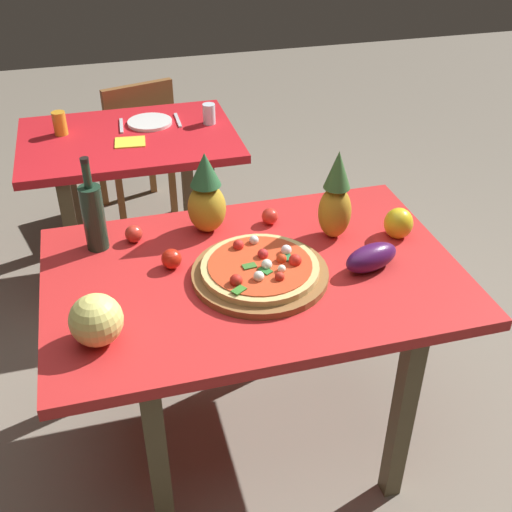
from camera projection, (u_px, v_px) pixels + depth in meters
The scene contains 21 objects.
ground_plane at pixel (253, 428), 2.54m from camera, with size 10.00×10.00×0.00m, color gray.
display_table at pixel (253, 292), 2.15m from camera, with size 1.37×0.90×0.77m.
background_table at pixel (131, 159), 3.10m from camera, with size 1.02×0.73×0.77m.
dining_chair at pixel (136, 141), 3.68m from camera, with size 0.49×0.49×0.85m.
pizza_board at pixel (260, 274), 2.07m from camera, with size 0.45×0.45×0.03m, color brown.
pizza at pixel (261, 267), 2.05m from camera, with size 0.39×0.39×0.06m.
wine_bottle at pixel (93, 216), 2.15m from camera, with size 0.08×0.08×0.34m.
pineapple_left at pixel (336, 199), 2.20m from camera, with size 0.12×0.12×0.33m.
pineapple_right at pixel (206, 197), 2.24m from camera, with size 0.14×0.14×0.31m.
melon at pixel (96, 320), 1.77m from camera, with size 0.15×0.15×0.15m, color #E1DA6F.
bell_pepper at pixel (398, 223), 2.26m from camera, with size 0.10×0.10×0.11m, color yellow.
eggplant at pixel (371, 257), 2.09m from camera, with size 0.20×0.09×0.09m, color #45154B.
tomato_at_corner at pixel (134, 234), 2.24m from camera, with size 0.06×0.06×0.06m, color red.
tomato_beside_pepper at pixel (172, 259), 2.10m from camera, with size 0.07×0.07×0.07m, color red.
tomato_near_board at pixel (270, 216), 2.34m from camera, with size 0.06×0.06×0.06m, color red.
drinking_glass_juice at pixel (60, 123), 3.01m from camera, with size 0.06×0.06×0.11m, color orange.
drinking_glass_water at pixel (209, 114), 3.13m from camera, with size 0.06×0.06×0.10m, color silver.
dinner_plate at pixel (150, 122), 3.15m from camera, with size 0.22×0.22×0.02m, color white.
fork_utensil at pixel (121, 126), 3.12m from camera, with size 0.02×0.18×0.01m, color silver.
knife_utensil at pixel (178, 120), 3.18m from camera, with size 0.02×0.18×0.01m, color silver.
napkin_folded at pixel (130, 142), 2.96m from camera, with size 0.14×0.12×0.01m, color yellow.
Camera 1 is at (-0.44, -1.66, 1.99)m, focal length 44.53 mm.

